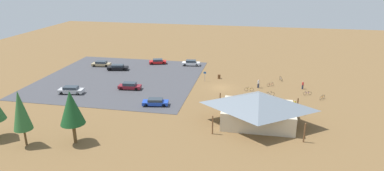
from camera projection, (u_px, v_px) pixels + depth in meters
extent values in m
plane|color=brown|center=(221.00, 88.00, 67.37)|extent=(160.00, 160.00, 0.00)
cube|color=#424247|center=(120.00, 78.00, 73.14)|extent=(33.60, 33.18, 0.05)
cube|color=beige|center=(258.00, 115.00, 51.22)|extent=(10.80, 7.60, 2.87)
pyramid|color=slate|center=(259.00, 100.00, 50.38)|extent=(13.06, 9.86, 2.24)
cylinder|color=brown|center=(297.00, 106.00, 54.48)|extent=(0.20, 0.20, 2.87)
cylinder|color=brown|center=(220.00, 101.00, 56.78)|extent=(0.20, 0.20, 2.87)
cylinder|color=brown|center=(304.00, 133.00, 45.66)|extent=(0.20, 0.20, 2.87)
cylinder|color=brown|center=(213.00, 125.00, 47.96)|extent=(0.20, 0.20, 2.87)
cylinder|color=brown|center=(219.00, 77.00, 72.98)|extent=(0.60, 0.60, 0.90)
cylinder|color=#99999E|center=(205.00, 76.00, 71.01)|extent=(0.08, 0.08, 2.20)
cube|color=#1959B2|center=(205.00, 73.00, 70.75)|extent=(0.56, 0.04, 0.40)
cylinder|color=brown|center=(25.00, 137.00, 44.91)|extent=(0.28, 0.28, 2.42)
cone|color=#2D6633|center=(20.00, 110.00, 43.61)|extent=(2.45, 2.45, 5.48)
cylinder|color=brown|center=(74.00, 133.00, 45.53)|extent=(0.45, 0.45, 2.89)
cone|color=#194C23|center=(71.00, 107.00, 44.29)|extent=(3.32, 3.32, 4.71)
torus|color=black|center=(246.00, 89.00, 65.51)|extent=(0.70, 0.09, 0.69)
torus|color=black|center=(252.00, 89.00, 65.38)|extent=(0.70, 0.09, 0.69)
cylinder|color=yellow|center=(249.00, 89.00, 65.41)|extent=(1.00, 0.10, 0.04)
cylinder|color=yellow|center=(248.00, 88.00, 65.40)|extent=(0.04, 0.04, 0.45)
cube|color=black|center=(248.00, 87.00, 65.32)|extent=(0.20, 0.09, 0.05)
cylinder|color=yellow|center=(251.00, 88.00, 65.32)|extent=(0.04, 0.04, 0.45)
cylinder|color=black|center=(251.00, 87.00, 65.25)|extent=(0.06, 0.48, 0.03)
torus|color=black|center=(310.00, 93.00, 63.42)|extent=(0.64, 0.20, 0.65)
torus|color=black|center=(305.00, 93.00, 63.37)|extent=(0.64, 0.20, 0.65)
cylinder|color=#722D9E|center=(308.00, 93.00, 63.36)|extent=(0.86, 0.25, 0.04)
cylinder|color=#722D9E|center=(308.00, 92.00, 63.35)|extent=(0.04, 0.04, 0.35)
cube|color=black|center=(309.00, 92.00, 63.29)|extent=(0.21, 0.13, 0.05)
cylinder|color=#722D9E|center=(306.00, 92.00, 63.30)|extent=(0.04, 0.04, 0.44)
cylinder|color=black|center=(306.00, 91.00, 63.23)|extent=(0.15, 0.47, 0.03)
torus|color=black|center=(321.00, 98.00, 60.92)|extent=(0.49, 0.62, 0.75)
torus|color=black|center=(324.00, 97.00, 61.56)|extent=(0.49, 0.62, 0.75)
cylinder|color=orange|center=(322.00, 97.00, 61.20)|extent=(0.59, 0.76, 0.04)
cylinder|color=orange|center=(322.00, 96.00, 61.05)|extent=(0.04, 0.04, 0.45)
cube|color=black|center=(322.00, 95.00, 60.98)|extent=(0.18, 0.21, 0.05)
cylinder|color=orange|center=(324.00, 96.00, 61.42)|extent=(0.04, 0.04, 0.44)
cylinder|color=black|center=(324.00, 95.00, 61.35)|extent=(0.40, 0.32, 0.03)
torus|color=black|center=(282.00, 80.00, 71.11)|extent=(0.27, 0.68, 0.71)
torus|color=black|center=(280.00, 78.00, 72.10)|extent=(0.27, 0.68, 0.71)
cylinder|color=#B7B7BC|center=(281.00, 79.00, 71.57)|extent=(0.35, 0.93, 0.04)
cylinder|color=#B7B7BC|center=(281.00, 78.00, 71.36)|extent=(0.04, 0.04, 0.40)
cube|color=black|center=(281.00, 78.00, 71.30)|extent=(0.14, 0.22, 0.05)
cylinder|color=#B7B7BC|center=(280.00, 77.00, 71.92)|extent=(0.04, 0.04, 0.48)
cylinder|color=black|center=(280.00, 76.00, 71.84)|extent=(0.46, 0.19, 0.03)
torus|color=black|center=(259.00, 96.00, 62.29)|extent=(0.35, 0.58, 0.64)
torus|color=black|center=(256.00, 94.00, 63.26)|extent=(0.35, 0.58, 0.64)
cylinder|color=black|center=(257.00, 94.00, 62.74)|extent=(0.53, 0.89, 0.04)
cylinder|color=black|center=(258.00, 94.00, 62.53)|extent=(0.04, 0.04, 0.42)
cube|color=black|center=(258.00, 93.00, 62.46)|extent=(0.17, 0.21, 0.05)
cylinder|color=black|center=(256.00, 93.00, 63.09)|extent=(0.04, 0.04, 0.43)
cylinder|color=black|center=(256.00, 92.00, 63.02)|extent=(0.43, 0.27, 0.03)
torus|color=black|center=(272.00, 101.00, 59.72)|extent=(0.66, 0.11, 0.66)
torus|color=black|center=(278.00, 101.00, 59.62)|extent=(0.66, 0.11, 0.66)
cylinder|color=#197A7F|center=(275.00, 100.00, 59.63)|extent=(0.99, 0.14, 0.04)
cylinder|color=#197A7F|center=(274.00, 100.00, 59.63)|extent=(0.04, 0.04, 0.35)
cube|color=black|center=(274.00, 99.00, 59.57)|extent=(0.21, 0.10, 0.05)
cylinder|color=#197A7F|center=(278.00, 100.00, 59.56)|extent=(0.04, 0.04, 0.45)
cylinder|color=black|center=(278.00, 99.00, 59.49)|extent=(0.08, 0.48, 0.03)
torus|color=black|center=(268.00, 85.00, 68.02)|extent=(0.58, 0.38, 0.65)
torus|color=black|center=(273.00, 84.00, 68.35)|extent=(0.58, 0.38, 0.65)
cylinder|color=red|center=(271.00, 84.00, 68.15)|extent=(0.80, 0.52, 0.04)
cylinder|color=red|center=(270.00, 84.00, 68.06)|extent=(0.04, 0.04, 0.38)
cube|color=black|center=(270.00, 83.00, 68.00)|extent=(0.21, 0.17, 0.05)
cylinder|color=red|center=(272.00, 83.00, 68.25)|extent=(0.04, 0.04, 0.43)
cylinder|color=black|center=(272.00, 82.00, 68.18)|extent=(0.28, 0.42, 0.03)
torus|color=black|center=(273.00, 94.00, 62.93)|extent=(0.72, 0.23, 0.74)
torus|color=black|center=(267.00, 94.00, 62.86)|extent=(0.72, 0.23, 0.74)
cylinder|color=silver|center=(270.00, 93.00, 62.85)|extent=(0.88, 0.27, 0.04)
cylinder|color=silver|center=(271.00, 93.00, 62.83)|extent=(0.04, 0.04, 0.48)
cube|color=black|center=(271.00, 92.00, 62.75)|extent=(0.21, 0.13, 0.05)
cylinder|color=silver|center=(268.00, 93.00, 62.79)|extent=(0.04, 0.04, 0.49)
cylinder|color=black|center=(268.00, 92.00, 62.71)|extent=(0.16, 0.47, 0.03)
cube|color=maroon|center=(130.00, 87.00, 66.25)|extent=(4.60, 2.11, 0.60)
cube|color=#2D3842|center=(130.00, 84.00, 66.06)|extent=(2.62, 1.73, 0.58)
cylinder|color=black|center=(121.00, 89.00, 65.76)|extent=(0.66, 0.28, 0.64)
cylinder|color=black|center=(124.00, 86.00, 67.17)|extent=(0.66, 0.28, 0.64)
cylinder|color=black|center=(136.00, 89.00, 65.46)|extent=(0.66, 0.28, 0.64)
cylinder|color=black|center=(138.00, 87.00, 66.87)|extent=(0.66, 0.28, 0.64)
cube|color=#BCBCC1|center=(71.00, 91.00, 63.91)|extent=(4.87, 2.35, 0.70)
cube|color=#2D3842|center=(71.00, 88.00, 63.71)|extent=(2.80, 1.88, 0.52)
cylinder|color=black|center=(61.00, 93.00, 63.36)|extent=(0.66, 0.30, 0.64)
cylinder|color=black|center=(65.00, 90.00, 64.82)|extent=(0.66, 0.30, 0.64)
cylinder|color=black|center=(78.00, 94.00, 63.17)|extent=(0.66, 0.30, 0.64)
cylinder|color=black|center=(81.00, 91.00, 64.62)|extent=(0.66, 0.30, 0.64)
cube|color=tan|center=(101.00, 64.00, 82.14)|extent=(4.68, 2.23, 0.56)
cube|color=#2D3842|center=(101.00, 62.00, 81.96)|extent=(2.68, 1.83, 0.51)
cylinder|color=black|center=(94.00, 66.00, 81.59)|extent=(0.66, 0.28, 0.64)
cylinder|color=black|center=(97.00, 64.00, 83.09)|extent=(0.66, 0.28, 0.64)
cylinder|color=black|center=(106.00, 66.00, 81.30)|extent=(0.66, 0.28, 0.64)
cylinder|color=black|center=(109.00, 64.00, 82.80)|extent=(0.66, 0.28, 0.64)
cube|color=red|center=(158.00, 62.00, 84.19)|extent=(4.56, 2.88, 0.56)
cube|color=#2D3842|center=(158.00, 60.00, 84.01)|extent=(2.72, 2.15, 0.48)
cylinder|color=black|center=(152.00, 64.00, 83.40)|extent=(0.68, 0.39, 0.64)
cylinder|color=black|center=(152.00, 62.00, 84.83)|extent=(0.68, 0.39, 0.64)
cylinder|color=black|center=(164.00, 63.00, 83.66)|extent=(0.68, 0.39, 0.64)
cylinder|color=black|center=(163.00, 62.00, 85.09)|extent=(0.68, 0.39, 0.64)
cube|color=black|center=(118.00, 68.00, 78.98)|extent=(5.03, 2.59, 0.63)
cube|color=#2D3842|center=(118.00, 66.00, 78.80)|extent=(2.92, 2.00, 0.48)
cylinder|color=black|center=(110.00, 70.00, 78.35)|extent=(0.67, 0.33, 0.64)
cylinder|color=black|center=(112.00, 68.00, 79.79)|extent=(0.67, 0.33, 0.64)
cylinder|color=black|center=(124.00, 70.00, 78.31)|extent=(0.67, 0.33, 0.64)
cylinder|color=black|center=(125.00, 68.00, 79.76)|extent=(0.67, 0.33, 0.64)
cube|color=#1E42B2|center=(155.00, 103.00, 58.32)|extent=(4.74, 2.51, 0.56)
cube|color=#2D3842|center=(155.00, 100.00, 58.15)|extent=(2.75, 1.97, 0.48)
cylinder|color=black|center=(146.00, 105.00, 57.68)|extent=(0.67, 0.32, 0.64)
cylinder|color=black|center=(147.00, 102.00, 59.16)|extent=(0.67, 0.32, 0.64)
cylinder|color=black|center=(164.00, 105.00, 57.60)|extent=(0.67, 0.32, 0.64)
cylinder|color=black|center=(165.00, 102.00, 59.08)|extent=(0.67, 0.32, 0.64)
cube|color=white|center=(191.00, 63.00, 82.74)|extent=(4.51, 2.18, 0.61)
cube|color=#2D3842|center=(191.00, 61.00, 82.56)|extent=(2.58, 1.77, 0.54)
cylinder|color=black|center=(185.00, 65.00, 82.22)|extent=(0.66, 0.29, 0.64)
cylinder|color=black|center=(185.00, 63.00, 83.65)|extent=(0.66, 0.29, 0.64)
cylinder|color=black|center=(197.00, 65.00, 81.98)|extent=(0.66, 0.29, 0.64)
cylinder|color=black|center=(197.00, 64.00, 83.40)|extent=(0.66, 0.29, 0.64)
cube|color=#2D3347|center=(258.00, 86.00, 67.24)|extent=(0.38, 0.33, 0.89)
cylinder|color=silver|center=(259.00, 82.00, 66.98)|extent=(0.36, 0.36, 0.70)
sphere|color=tan|center=(259.00, 80.00, 66.82)|extent=(0.24, 0.24, 0.24)
cube|color=#2D3347|center=(303.00, 87.00, 66.57)|extent=(0.29, 0.36, 0.86)
cylinder|color=red|center=(303.00, 84.00, 66.33)|extent=(0.36, 0.36, 0.56)
sphere|color=tan|center=(303.00, 82.00, 66.20)|extent=(0.24, 0.24, 0.24)
cube|color=#2D3347|center=(294.00, 107.00, 56.69)|extent=(0.39, 0.40, 0.83)
cylinder|color=yellow|center=(295.00, 103.00, 56.45)|extent=(0.36, 0.36, 0.67)
sphere|color=tan|center=(295.00, 101.00, 56.30)|extent=(0.24, 0.24, 0.24)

